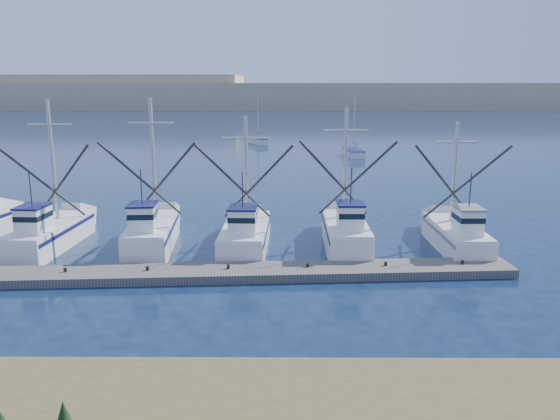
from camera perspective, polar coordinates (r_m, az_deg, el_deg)
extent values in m
plane|color=#0B1A33|center=(21.80, 7.33, -12.80)|extent=(500.00, 500.00, 0.00)
cube|color=#67625C|center=(27.81, -9.57, -6.57)|extent=(33.03, 4.34, 0.44)
cube|color=tan|center=(229.53, 0.99, 11.87)|extent=(360.00, 60.00, 10.00)
cube|color=white|center=(34.96, -22.85, -2.56)|extent=(2.72, 7.58, 1.38)
cube|color=white|center=(32.93, -24.34, -1.02)|extent=(1.43, 1.90, 1.50)
cylinder|color=#B7B2A8|center=(35.29, -22.66, 4.73)|extent=(0.22, 0.22, 7.21)
cube|color=white|center=(32.82, -13.21, -2.70)|extent=(2.94, 7.18, 1.53)
cube|color=white|center=(30.76, -14.12, -0.89)|extent=(1.51, 1.82, 1.50)
cylinder|color=#B7B2A8|center=(33.10, -13.12, 5.13)|extent=(0.22, 0.22, 7.17)
cube|color=white|center=(32.13, -3.62, -2.87)|extent=(2.72, 7.33, 1.35)
cube|color=white|center=(29.97, -3.89, -1.22)|extent=(1.51, 1.81, 1.50)
cylinder|color=#B7B2A8|center=(32.52, -3.57, 4.22)|extent=(0.22, 0.22, 6.29)
cube|color=white|center=(32.07, 6.87, -2.75)|extent=(2.39, 6.95, 1.59)
cube|color=white|center=(29.98, 7.33, -0.83)|extent=(1.37, 1.70, 1.50)
cylinder|color=#B7B2A8|center=(32.38, 6.83, 4.79)|extent=(0.22, 0.22, 6.57)
cube|color=white|center=(33.44, 17.90, -2.85)|extent=(2.26, 6.92, 1.36)
cube|color=white|center=(31.47, 19.02, -1.22)|extent=(1.29, 1.69, 1.50)
cylinder|color=#B7B2A8|center=(33.78, 17.74, 3.72)|extent=(0.22, 0.22, 6.02)
cube|color=white|center=(74.37, 7.69, 5.92)|extent=(2.40, 6.13, 0.90)
cylinder|color=#B7B2A8|center=(74.28, 7.76, 9.05)|extent=(0.12, 0.12, 7.20)
cube|color=white|center=(89.69, -2.33, 7.21)|extent=(3.50, 5.52, 0.90)
cylinder|color=#B7B2A8|center=(89.67, -2.35, 9.81)|extent=(0.12, 0.12, 7.20)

